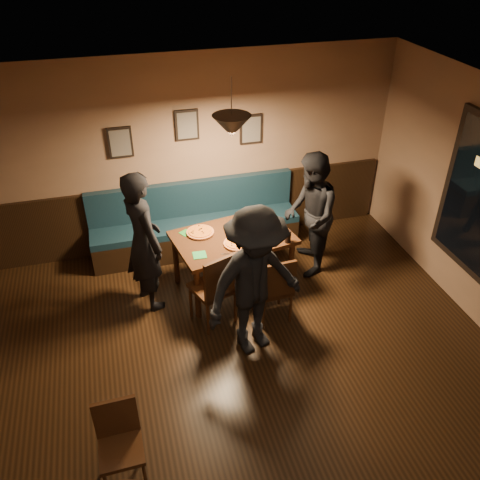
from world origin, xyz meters
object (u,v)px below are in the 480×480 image
at_px(diner_front, 255,283).
at_px(dining_table, 233,261).
at_px(booth_bench, 196,221).
at_px(cafe_chair_far, 121,449).
at_px(soda_glass, 288,236).
at_px(chair_near_left, 212,286).
at_px(diner_right, 310,215).
at_px(chair_near_right, 272,286).
at_px(diner_left, 144,242).
at_px(tabasco_bottle, 271,230).

bearing_deg(diner_front, dining_table, 69.86).
bearing_deg(booth_bench, dining_table, -72.40).
xyz_separation_m(booth_bench, cafe_chair_far, (-1.33, -3.39, -0.07)).
bearing_deg(soda_glass, chair_near_left, -165.12).
distance_m(dining_table, diner_right, 1.20).
bearing_deg(chair_near_left, soda_glass, -5.57).
relative_size(booth_bench, chair_near_left, 2.90).
relative_size(chair_near_right, diner_left, 0.51).
bearing_deg(chair_near_right, tabasco_bottle, 71.27).
relative_size(soda_glass, cafe_chair_far, 0.19).
bearing_deg(cafe_chair_far, diner_right, -138.12).
bearing_deg(cafe_chair_far, chair_near_right, -139.53).
relative_size(booth_bench, tabasco_bottle, 23.85).
bearing_deg(tabasco_bottle, booth_bench, 127.16).
xyz_separation_m(diner_right, diner_front, (-1.15, -1.25, 0.05)).
bearing_deg(cafe_chair_far, diner_left, -103.00).
height_order(booth_bench, chair_near_right, booth_bench).
bearing_deg(diner_left, tabasco_bottle, -112.79).
relative_size(chair_near_left, diner_right, 0.60).
distance_m(booth_bench, dining_table, 1.01).
relative_size(diner_front, soda_glass, 11.08).
bearing_deg(booth_bench, diner_right, -31.72).
height_order(booth_bench, diner_right, diner_right).
relative_size(dining_table, tabasco_bottle, 11.70).
bearing_deg(tabasco_bottle, dining_table, 170.71).
bearing_deg(diner_right, chair_near_left, -50.39).
bearing_deg(cafe_chair_far, booth_bench, -112.35).
bearing_deg(chair_near_right, dining_table, 109.53).
relative_size(diner_left, diner_right, 1.06).
distance_m(diner_left, diner_right, 2.22).
distance_m(diner_right, cafe_chair_far, 3.74).
xyz_separation_m(booth_bench, diner_right, (1.40, -0.86, 0.37)).
distance_m(chair_near_left, cafe_chair_far, 2.21).
bearing_deg(chair_near_left, cafe_chair_far, -143.97).
xyz_separation_m(chair_near_left, tabasco_bottle, (0.89, 0.51, 0.33)).
height_order(booth_bench, tabasco_bottle, booth_bench).
distance_m(chair_near_left, soda_glass, 1.13).
xyz_separation_m(diner_front, tabasco_bottle, (0.54, 1.07, -0.06)).
bearing_deg(diner_left, booth_bench, -60.56).
height_order(soda_glass, cafe_chair_far, soda_glass).
xyz_separation_m(diner_left, cafe_chair_far, (-0.51, -2.40, -0.50)).
relative_size(diner_right, soda_glass, 10.52).
bearing_deg(dining_table, diner_front, -102.71).
distance_m(diner_right, tabasco_bottle, 0.63).
height_order(dining_table, cafe_chair_far, cafe_chair_far).
distance_m(chair_near_right, tabasco_bottle, 0.77).
height_order(dining_table, diner_left, diner_left).
bearing_deg(soda_glass, booth_bench, 126.19).
xyz_separation_m(chair_near_left, soda_glass, (1.04, 0.28, 0.35)).
bearing_deg(diner_left, diner_front, -157.56).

